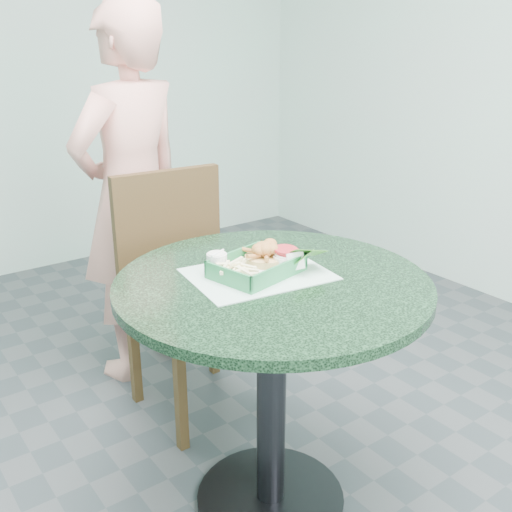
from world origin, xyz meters
TOP-DOWN VIEW (x-y plane):
  - floor at (0.00, 0.00)m, footprint 4.00×5.00m
  - cafe_table at (0.00, 0.00)m, footprint 0.88×0.88m
  - dining_chair at (0.09, 0.67)m, footprint 0.43×0.43m
  - diner_person at (0.05, 1.01)m, footprint 0.67×0.53m
  - placemat at (-0.01, 0.05)m, footprint 0.42×0.34m
  - food_basket at (-0.01, 0.05)m, footprint 0.24×0.18m
  - crab_sandwich at (0.05, 0.07)m, footprint 0.12×0.12m
  - fries_pile at (-0.08, 0.07)m, footprint 0.15×0.15m
  - sauce_ramekin at (-0.09, 0.14)m, footprint 0.06×0.06m
  - garnish_cup at (0.08, 0.01)m, footprint 0.12×0.12m

SIDE VIEW (x-z plane):
  - floor at x=0.00m, z-range -0.01..0.01m
  - dining_chair at x=0.09m, z-range 0.07..1.00m
  - cafe_table at x=0.00m, z-range 0.21..0.96m
  - placemat at x=-0.01m, z-range 0.75..0.75m
  - food_basket at x=-0.01m, z-range 0.74..0.79m
  - fries_pile at x=-0.08m, z-range 0.77..0.81m
  - garnish_cup at x=0.08m, z-range 0.77..0.82m
  - crab_sandwich at x=0.05m, z-range 0.76..0.84m
  - sauce_ramekin at x=-0.09m, z-range 0.78..0.82m
  - diner_person at x=0.05m, z-range 0.00..1.61m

